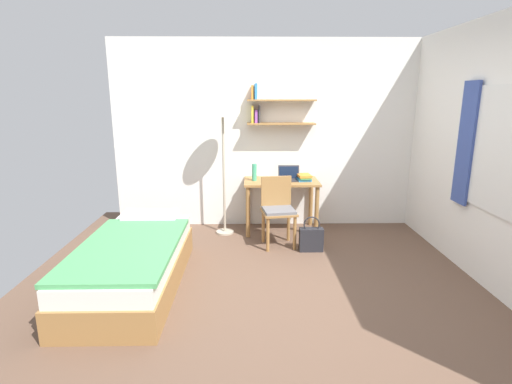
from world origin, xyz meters
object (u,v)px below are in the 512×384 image
Objects in this scene: desk at (281,190)px; book_stack at (304,177)px; standing_lamp at (223,116)px; water_bottle at (254,172)px; desk_chair at (278,208)px; laptop at (289,176)px; bed at (133,263)px; handbag at (311,239)px.

book_stack reaches higher than desk.
book_stack is (0.31, -0.01, 0.18)m from desk.
standing_lamp reaches higher than water_bottle.
standing_lamp is 7.79× the size of water_bottle.
water_bottle is (0.41, 0.08, -0.75)m from standing_lamp.
standing_lamp is at bearing 147.83° from desk_chair.
standing_lamp is 7.04× the size of book_stack.
desk_chair is 2.91× the size of laptop.
desk_chair is 0.48× the size of standing_lamp.
laptop reaches higher than bed.
bed is 2.27× the size of desk_chair.
water_bottle is 1.22m from handbag.
desk_chair reaches higher than handbag.
bed is at bearing -126.85° from water_bottle.
book_stack is at bearing -0.98° from desk.
standing_lamp reaches higher than laptop.
desk is at bearing 112.62° from handbag.
bed is at bearing -139.50° from book_stack.
book_stack is at bearing -0.48° from water_bottle.
water_bottle is at bearing -177.29° from laptop.
standing_lamp is at bearing -173.19° from laptop.
desk_chair is at bearing -127.07° from book_stack.
standing_lamp is 4.14× the size of handbag.
bed is at bearing -134.32° from desk.
desk_chair is at bearing -98.76° from desk.
water_bottle reaches higher than book_stack.
desk is 0.92m from handbag.
book_stack is at bearing -7.89° from laptop.
laptop is at bearing 6.81° from standing_lamp.
standing_lamp is 0.86m from water_bottle.
laptop is 0.68× the size of handbag.
handbag is (1.89, 0.87, -0.08)m from bed.
laptop is at bearing 71.07° from desk_chair.
handbag is (0.68, -0.75, -0.68)m from water_bottle.
desk_chair is at bearing 36.22° from bed.
bed is 8.40× the size of water_bottle.
handbag is (1.09, -0.67, -1.43)m from standing_lamp.
desk_chair is 0.69m from water_bottle.
bed is 2.41m from laptop.
standing_lamp is at bearing 62.34° from bed.
water_bottle reaches higher than bed.
desk is 2.31× the size of handbag.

